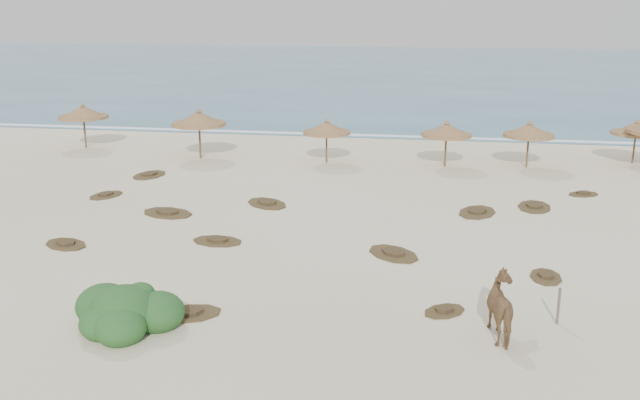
# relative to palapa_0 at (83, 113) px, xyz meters

# --- Properties ---
(ground) EXTENTS (160.00, 160.00, 0.00)m
(ground) POSITION_rel_palapa_0_xyz_m (18.54, -19.03, -2.16)
(ground) COLOR beige
(ground) RESTS_ON ground
(ocean) EXTENTS (200.00, 100.00, 0.01)m
(ocean) POSITION_rel_palapa_0_xyz_m (18.54, 55.97, -2.16)
(ocean) COLOR #2C6184
(ocean) RESTS_ON ground
(foam_line) EXTENTS (70.00, 0.60, 0.01)m
(foam_line) POSITION_rel_palapa_0_xyz_m (18.54, 6.97, -2.16)
(foam_line) COLOR white
(foam_line) RESTS_ON ground
(palapa_0) EXTENTS (3.67, 3.67, 2.79)m
(palapa_0) POSITION_rel_palapa_0_xyz_m (0.00, 0.00, 0.00)
(palapa_0) COLOR brown
(palapa_0) RESTS_ON ground
(palapa_1) EXTENTS (3.66, 3.66, 2.90)m
(palapa_1) POSITION_rel_palapa_0_xyz_m (8.02, -1.81, 0.09)
(palapa_1) COLOR brown
(palapa_1) RESTS_ON ground
(palapa_2) EXTENTS (3.17, 3.17, 2.50)m
(palapa_2) POSITION_rel_palapa_0_xyz_m (15.39, -1.78, -0.22)
(palapa_2) COLOR brown
(palapa_2) RESTS_ON ground
(palapa_3) EXTENTS (3.50, 3.50, 2.56)m
(palapa_3) POSITION_rel_palapa_0_xyz_m (21.96, -1.70, -0.17)
(palapa_3) COLOR brown
(palapa_3) RESTS_ON ground
(palapa_4) EXTENTS (3.42, 3.42, 2.59)m
(palapa_4) POSITION_rel_palapa_0_xyz_m (26.35, -1.19, -0.16)
(palapa_4) COLOR brown
(palapa_4) RESTS_ON ground
(palapa_5) EXTENTS (2.77, 2.77, 2.50)m
(palapa_5) POSITION_rel_palapa_0_xyz_m (32.30, 0.75, -0.22)
(palapa_5) COLOR brown
(palapa_5) RESTS_ON ground
(horse) EXTENTS (1.31, 2.13, 1.67)m
(horse) POSITION_rel_palapa_0_xyz_m (23.46, -22.41, -1.33)
(horse) COLOR brown
(horse) RESTS_ON ground
(fence_post_near) EXTENTS (0.10, 0.10, 1.08)m
(fence_post_near) POSITION_rel_palapa_0_xyz_m (25.01, -21.33, -1.62)
(fence_post_near) COLOR #665A4C
(fence_post_near) RESTS_ON ground
(bush) EXTENTS (3.16, 2.78, 1.41)m
(bush) POSITION_rel_palapa_0_xyz_m (13.20, -23.53, -1.70)
(bush) COLOR #295926
(bush) RESTS_ON ground
(scrub_0) EXTENTS (2.20, 1.94, 0.16)m
(scrub_0) POSITION_rel_palapa_0_xyz_m (8.04, -17.35, -2.11)
(scrub_0) COLOR #4F4023
(scrub_0) RESTS_ON ground
(scrub_1) EXTENTS (2.75, 2.25, 0.16)m
(scrub_1) POSITION_rel_palapa_0_xyz_m (10.27, -12.86, -2.11)
(scrub_1) COLOR #4F4023
(scrub_1) RESTS_ON ground
(scrub_2) EXTENTS (2.10, 1.52, 0.16)m
(scrub_2) POSITION_rel_palapa_0_xyz_m (13.48, -16.07, -2.11)
(scrub_2) COLOR #4F4023
(scrub_2) RESTS_ON ground
(scrub_3) EXTENTS (2.13, 2.62, 0.16)m
(scrub_3) POSITION_rel_palapa_0_xyz_m (23.30, -10.58, -2.11)
(scrub_3) COLOR #4F4023
(scrub_3) RESTS_ON ground
(scrub_4) EXTENTS (1.05, 1.58, 0.16)m
(scrub_4) POSITION_rel_palapa_0_xyz_m (25.17, -17.79, -2.11)
(scrub_4) COLOR #4F4023
(scrub_4) RESTS_ON ground
(scrub_6) EXTENTS (1.79, 2.42, 0.16)m
(scrub_6) POSITION_rel_palapa_0_xyz_m (6.80, -6.43, -2.11)
(scrub_6) COLOR #4F4023
(scrub_6) RESTS_ON ground
(scrub_7) EXTENTS (1.69, 2.35, 0.16)m
(scrub_7) POSITION_rel_palapa_0_xyz_m (25.82, -9.32, -2.11)
(scrub_7) COLOR #4F4023
(scrub_7) RESTS_ON ground
(scrub_8) EXTENTS (1.72, 2.08, 0.16)m
(scrub_8) POSITION_rel_palapa_0_xyz_m (6.37, -10.58, -2.11)
(scrub_8) COLOR #4F4023
(scrub_8) RESTS_ON ground
(scrub_9) EXTENTS (2.54, 2.58, 0.16)m
(scrub_9) POSITION_rel_palapa_0_xyz_m (20.11, -16.39, -2.11)
(scrub_9) COLOR #4F4023
(scrub_9) RESTS_ON ground
(scrub_10) EXTENTS (1.76, 1.52, 0.16)m
(scrub_10) POSITION_rel_palapa_0_xyz_m (28.34, -6.72, -2.11)
(scrub_10) COLOR #4F4023
(scrub_10) RESTS_ON ground
(scrub_11) EXTENTS (2.19, 1.84, 0.16)m
(scrub_11) POSITION_rel_palapa_0_xyz_m (14.62, -22.43, -2.11)
(scrub_11) COLOR #4F4023
(scrub_11) RESTS_ON ground
(scrub_12) EXTENTS (1.61, 1.58, 0.16)m
(scrub_12) POSITION_rel_palapa_0_xyz_m (21.89, -21.05, -2.11)
(scrub_12) COLOR #4F4023
(scrub_12) RESTS_ON ground
(scrub_13) EXTENTS (2.64, 2.64, 0.16)m
(scrub_13) POSITION_rel_palapa_0_xyz_m (14.11, -10.73, -2.11)
(scrub_13) COLOR #4F4023
(scrub_13) RESTS_ON ground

